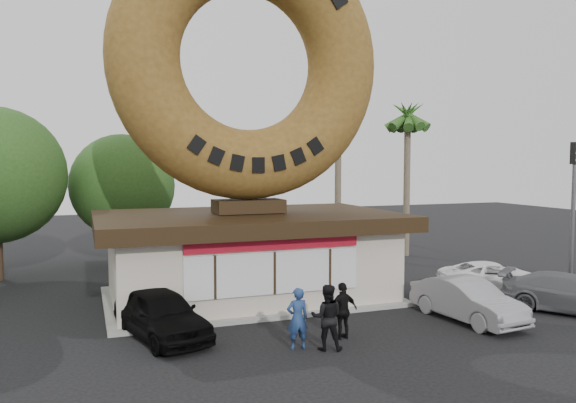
% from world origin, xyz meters
% --- Properties ---
extents(ground, '(90.00, 90.00, 0.00)m').
position_xyz_m(ground, '(0.00, 0.00, 0.00)').
color(ground, black).
rests_on(ground, ground).
extents(donut_shop, '(11.20, 7.20, 3.80)m').
position_xyz_m(donut_shop, '(0.00, 5.98, 1.77)').
color(donut_shop, beige).
rests_on(donut_shop, ground).
extents(giant_donut, '(10.28, 2.62, 10.28)m').
position_xyz_m(giant_donut, '(0.00, 6.00, 8.94)').
color(giant_donut, olive).
rests_on(giant_donut, donut_shop).
extents(tree_mid, '(5.20, 5.20, 6.63)m').
position_xyz_m(tree_mid, '(-4.00, 15.00, 4.02)').
color(tree_mid, '#473321').
rests_on(tree_mid, ground).
extents(palm_near, '(2.60, 2.60, 9.75)m').
position_xyz_m(palm_near, '(7.50, 14.00, 8.41)').
color(palm_near, '#726651').
rests_on(palm_near, ground).
extents(palm_far, '(2.60, 2.60, 8.75)m').
position_xyz_m(palm_far, '(11.00, 12.50, 7.48)').
color(palm_far, '#726651').
rests_on(palm_far, ground).
extents(street_lamp, '(2.11, 0.20, 8.00)m').
position_xyz_m(street_lamp, '(-1.86, 16.00, 4.48)').
color(street_lamp, '#59595E').
rests_on(street_lamp, ground).
extents(traffic_signal, '(0.30, 0.38, 6.07)m').
position_xyz_m(traffic_signal, '(14.00, 3.99, 3.87)').
color(traffic_signal, '#59595E').
rests_on(traffic_signal, ground).
extents(person_left, '(0.64, 0.42, 1.73)m').
position_xyz_m(person_left, '(-0.35, -0.12, 0.87)').
color(person_left, navy).
rests_on(person_left, ground).
extents(person_center, '(1.09, 0.98, 1.84)m').
position_xyz_m(person_center, '(0.40, -0.45, 0.92)').
color(person_center, black).
rests_on(person_center, ground).
extents(person_right, '(1.04, 0.57, 1.68)m').
position_xyz_m(person_right, '(1.24, 0.28, 0.84)').
color(person_right, black).
rests_on(person_right, ground).
extents(car_black, '(2.84, 4.58, 1.46)m').
position_xyz_m(car_black, '(-3.79, 2.17, 0.73)').
color(car_black, black).
rests_on(car_black, ground).
extents(car_silver, '(1.93, 4.30, 1.37)m').
position_xyz_m(car_silver, '(5.91, 0.59, 0.69)').
color(car_silver, gray).
rests_on(car_silver, ground).
extents(car_grey, '(4.18, 4.79, 1.33)m').
position_xyz_m(car_grey, '(9.93, 0.20, 0.66)').
color(car_grey, slate).
rests_on(car_grey, ground).
extents(car_white, '(4.56, 2.84, 1.18)m').
position_xyz_m(car_white, '(9.64, 3.81, 0.59)').
color(car_white, white).
rests_on(car_white, ground).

